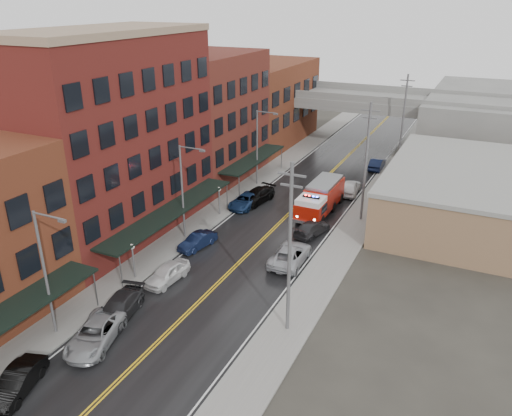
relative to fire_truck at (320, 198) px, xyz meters
The scene contains 33 objects.
road 6.07m from the fire_truck, 118.12° to the right, with size 11.00×160.00×0.02m, color black.
sidewalk_left 11.41m from the fire_truck, 152.88° to the right, with size 3.00×160.00×0.15m, color slate.
sidewalk_right 7.06m from the fire_truck, 48.54° to the right, with size 3.00×160.00×0.15m, color slate.
curb_left 9.98m from the fire_truck, 148.50° to the right, with size 0.30×160.00×0.15m, color gray.
curb_right 6.12m from the fire_truck, 60.62° to the right, with size 0.30×160.00×0.15m, color gray.
brick_building_b 21.42m from the fire_truck, 142.88° to the right, with size 9.00×20.00×18.00m, color #591717.
brick_building_c 17.89m from the fire_truck, 161.56° to the left, with size 9.00×15.00×15.00m, color #5A221B.
brick_building_far 28.26m from the fire_truck, 125.08° to the left, with size 9.00×20.00×12.00m, color #602B19.
tan_building 14.13m from the fire_truck, 20.11° to the left, with size 14.00×22.00×5.00m, color #8C674B.
right_far_block 38.11m from the fire_truck, 66.37° to the left, with size 18.00×30.00×8.00m, color slate.
awning_1 15.94m from the fire_truck, 130.13° to the right, with size 2.60×18.00×3.09m.
awning_2 11.63m from the fire_truck, 152.41° to the left, with size 2.60×13.00×3.09m.
globe_lamp_1 21.23m from the fire_truck, 115.54° to the right, with size 0.44×0.44×3.12m.
globe_lamp_2 10.52m from the fire_truck, 150.64° to the right, with size 0.44×0.44×3.12m.
street_lamp_0 28.91m from the fire_truck, 108.91° to the right, with size 2.64×0.22×9.00m.
street_lamp_1 14.94m from the fire_truck, 129.83° to the right, with size 2.64×0.22×9.00m.
street_lamp_2 11.06m from the fire_truck, 152.45° to the left, with size 2.64×0.22×9.00m.
utility_pole_0 21.15m from the fire_truck, 77.55° to the right, with size 1.80×0.24×12.00m.
utility_pole_1 6.42m from the fire_truck, ahead, with size 1.80×0.24×12.00m.
utility_pole_2 20.86m from the fire_truck, 77.37° to the left, with size 1.80×0.24×12.00m.
overpass 27.33m from the fire_truck, 95.85° to the left, with size 40.00×10.00×7.50m.
fire_truck is the anchor object (origin of this frame).
parked_car_left_1 32.94m from the fire_truck, 102.86° to the right, with size 1.50×4.31×1.42m, color black.
parked_car_left_2 27.57m from the fire_truck, 103.33° to the right, with size 2.46×5.34×1.48m, color gray.
parked_car_left_3 24.83m from the fire_truck, 106.06° to the right, with size 2.10×5.16×1.50m, color black.
parked_car_left_4 19.51m from the fire_truck, 109.68° to the right, with size 1.75×4.35×1.48m, color silver.
parked_car_left_5 14.44m from the fire_truck, 120.96° to the right, with size 1.40×4.02×1.32m, color black.
parked_car_left_6 8.06m from the fire_truck, 165.89° to the right, with size 2.25×4.87×1.35m, color navy.
parked_car_left_7 7.24m from the fire_truck, behind, with size 2.13×5.23×1.52m, color black.
parked_car_right_0 11.44m from the fire_truck, 84.17° to the right, with size 2.58×5.59×1.55m, color #A0A2A8.
parked_car_right_1 5.54m from the fire_truck, 79.19° to the right, with size 1.86×4.56×1.32m, color #28282A.
parked_car_right_2 6.86m from the fire_truck, 77.75° to the left, with size 1.90×4.73×1.61m, color white.
parked_car_right_3 16.99m from the fire_truck, 82.38° to the left, with size 1.56×4.47×1.47m, color #0E1632.
Camera 1 is at (17.23, -11.30, 20.97)m, focal length 35.00 mm.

